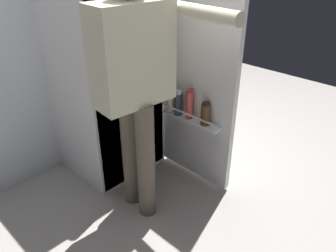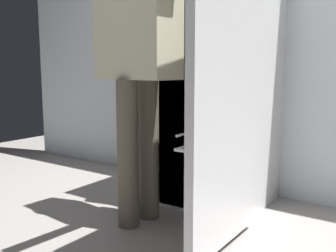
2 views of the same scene
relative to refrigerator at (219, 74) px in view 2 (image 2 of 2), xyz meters
name	(u,v)px [view 2 (image 2 of 2)]	position (x,y,z in m)	size (l,w,h in m)	color
ground_plane	(171,227)	(-0.02, -0.51, -0.85)	(6.24, 6.24, 0.00)	gray
kitchen_wall	(243,10)	(-0.02, 0.40, 0.45)	(4.40, 0.10, 2.60)	silver
refrigerator	(219,74)	(0.00, 0.00, 0.00)	(0.71, 1.25, 1.71)	white
person	(139,47)	(-0.22, -0.53, 0.15)	(0.57, 0.82, 1.66)	#665B4C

